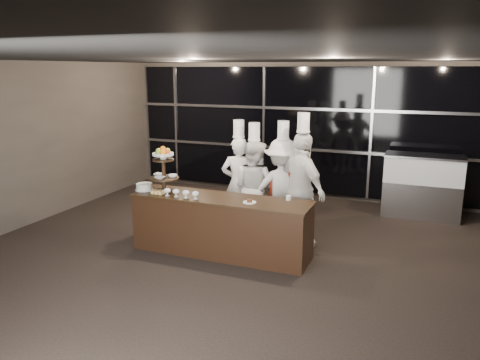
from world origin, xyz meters
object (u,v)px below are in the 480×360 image
at_px(display_stand, 163,166).
at_px(chef_c, 282,189).
at_px(chef_a, 239,183).
at_px(chef_d, 301,190).
at_px(chef_b, 254,187).
at_px(layer_cake, 144,187).
at_px(display_case, 422,183).
at_px(buffet_counter, 221,225).

height_order(display_stand, chef_c, chef_c).
bearing_deg(chef_a, chef_d, -17.03).
height_order(chef_b, chef_c, chef_c).
relative_size(chef_b, chef_c, 0.97).
bearing_deg(chef_b, layer_cake, -143.02).
relative_size(display_stand, display_case, 0.51).
xyz_separation_m(layer_cake, chef_a, (1.17, 1.22, -0.10)).
distance_m(display_stand, chef_c, 2.03).
xyz_separation_m(layer_cake, chef_b, (1.50, 1.13, -0.12)).
distance_m(chef_b, chef_d, 0.97).
bearing_deg(chef_a, display_case, 33.92).
distance_m(buffet_counter, chef_a, 1.25).
xyz_separation_m(buffet_counter, display_stand, (-1.00, -0.00, 0.87)).
bearing_deg(display_case, chef_a, -146.08).
height_order(display_stand, layer_cake, display_stand).
height_order(display_case, chef_b, chef_b).
bearing_deg(layer_cake, chef_b, 36.98).
relative_size(chef_c, chef_d, 0.92).
relative_size(buffet_counter, chef_c, 1.40).
bearing_deg(chef_a, layer_cake, -133.99).
height_order(chef_a, chef_b, chef_a).
bearing_deg(chef_b, display_case, 38.14).
xyz_separation_m(display_stand, chef_a, (0.83, 1.17, -0.46)).
xyz_separation_m(display_stand, display_case, (3.86, 3.21, -0.65)).
bearing_deg(chef_c, layer_cake, -150.92).
bearing_deg(display_case, chef_b, -141.86).
bearing_deg(buffet_counter, display_stand, -179.99).
relative_size(buffet_counter, chef_b, 1.44).
distance_m(display_case, chef_a, 3.67).
bearing_deg(chef_b, chef_c, -0.91).
relative_size(buffet_counter, layer_cake, 9.47).
height_order(chef_c, chef_d, chef_d).
distance_m(display_stand, chef_b, 1.65).
bearing_deg(chef_d, display_case, 53.49).
bearing_deg(chef_b, display_stand, -136.83).
relative_size(layer_cake, chef_d, 0.14).
relative_size(display_stand, chef_c, 0.37).
xyz_separation_m(chef_a, chef_d, (1.24, -0.38, 0.09)).
xyz_separation_m(display_case, chef_a, (-3.04, -2.04, 0.19)).
xyz_separation_m(chef_b, chef_d, (0.92, -0.29, 0.11)).
xyz_separation_m(chef_c, chef_d, (0.41, -0.28, 0.09)).
bearing_deg(display_stand, chef_c, 32.73).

